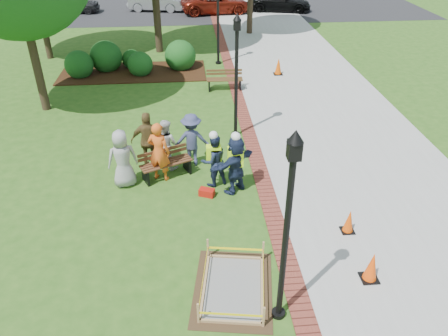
{
  "coord_description": "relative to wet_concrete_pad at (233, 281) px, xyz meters",
  "views": [
    {
      "loc": [
        -0.4,
        -8.9,
        7.31
      ],
      "look_at": [
        0.5,
        1.2,
        1.0
      ],
      "focal_mm": 35.0,
      "sensor_mm": 36.0,
      "label": 1
    }
  ],
  "objects": [
    {
      "name": "ground",
      "position": [
        -0.4,
        2.22,
        -0.23
      ],
      "size": [
        100.0,
        100.0,
        0.0
      ],
      "primitive_type": "plane",
      "color": "#285116",
      "rests_on": "ground"
    },
    {
      "name": "sidewalk",
      "position": [
        4.6,
        12.22,
        -0.22
      ],
      "size": [
        6.0,
        60.0,
        0.02
      ],
      "primitive_type": "cube",
      "color": "#9E9E99",
      "rests_on": "ground"
    },
    {
      "name": "brick_edging",
      "position": [
        1.35,
        12.22,
        -0.22
      ],
      "size": [
        0.5,
        60.0,
        0.03
      ],
      "primitive_type": "cube",
      "color": "maroon",
      "rests_on": "ground"
    },
    {
      "name": "mulch_bed",
      "position": [
        -3.4,
        14.22,
        -0.21
      ],
      "size": [
        7.0,
        3.0,
        0.05
      ],
      "primitive_type": "cube",
      "color": "#381E0F",
      "rests_on": "ground"
    },
    {
      "name": "parking_lot",
      "position": [
        -0.4,
        29.22,
        -0.23
      ],
      "size": [
        36.0,
        12.0,
        0.01
      ],
      "primitive_type": "cube",
      "color": "black",
      "rests_on": "ground"
    },
    {
      "name": "wet_concrete_pad",
      "position": [
        0.0,
        0.0,
        0.0
      ],
      "size": [
        2.04,
        2.54,
        0.55
      ],
      "color": "#47331E",
      "rests_on": "ground"
    },
    {
      "name": "bench_near",
      "position": [
        -1.55,
        4.69,
        0.04
      ],
      "size": [
        1.64,
        1.11,
        0.85
      ],
      "color": "brown",
      "rests_on": "ground"
    },
    {
      "name": "bench_far",
      "position": [
        0.85,
        11.63,
        0.04
      ],
      "size": [
        1.59,
        0.58,
        0.85
      ],
      "color": "brown",
      "rests_on": "ground"
    },
    {
      "name": "cone_front",
      "position": [
        3.07,
        0.01,
        0.14
      ],
      "size": [
        0.39,
        0.39,
        0.77
      ],
      "color": "black",
      "rests_on": "ground"
    },
    {
      "name": "cone_back",
      "position": [
        3.13,
        1.66,
        0.09
      ],
      "size": [
        0.34,
        0.34,
        0.67
      ],
      "color": "black",
      "rests_on": "ground"
    },
    {
      "name": "cone_far",
      "position": [
        3.6,
        13.32,
        0.16
      ],
      "size": [
        0.41,
        0.41,
        0.82
      ],
      "color": "black",
      "rests_on": "ground"
    },
    {
      "name": "toolbox",
      "position": [
        -0.38,
        3.57,
        -0.13
      ],
      "size": [
        0.49,
        0.39,
        0.22
      ],
      "primitive_type": "cube",
      "rotation": [
        0.0,
        0.0,
        -0.4
      ],
      "color": "#AE160D",
      "rests_on": "ground"
    },
    {
      "name": "lamp_near",
      "position": [
        0.85,
        -0.78,
        2.25
      ],
      "size": [
        0.28,
        0.28,
        4.26
      ],
      "color": "black",
      "rests_on": "ground"
    },
    {
      "name": "lamp_mid",
      "position": [
        0.85,
        7.22,
        2.25
      ],
      "size": [
        0.28,
        0.28,
        4.26
      ],
      "color": "black",
      "rests_on": "ground"
    },
    {
      "name": "lamp_far",
      "position": [
        0.85,
        15.22,
        2.25
      ],
      "size": [
        0.28,
        0.28,
        4.26
      ],
      "color": "black",
      "rests_on": "ground"
    },
    {
      "name": "shrub_a",
      "position": [
        -5.85,
        13.89,
        -0.23
      ],
      "size": [
        1.34,
        1.34,
        1.34
      ],
      "primitive_type": "sphere",
      "color": "#164E19",
      "rests_on": "ground"
    },
    {
      "name": "shrub_b",
      "position": [
        -4.7,
        14.73,
        -0.23
      ],
      "size": [
        1.55,
        1.55,
        1.55
      ],
      "primitive_type": "sphere",
      "color": "#164E19",
      "rests_on": "ground"
    },
    {
      "name": "shrub_c",
      "position": [
        -3.0,
        13.89,
        -0.23
      ],
      "size": [
        1.2,
        1.2,
        1.2
      ],
      "primitive_type": "sphere",
      "color": "#164E19",
      "rests_on": "ground"
    },
    {
      "name": "shrub_d",
      "position": [
        -1.07,
        14.62,
        -0.23
      ],
      "size": [
        1.53,
        1.53,
        1.53
      ],
      "primitive_type": "sphere",
      "color": "#164E19",
      "rests_on": "ground"
    },
    {
      "name": "shrub_e",
      "position": [
        -3.5,
        15.02,
        -0.23
      ],
      "size": [
        0.97,
        0.97,
        0.97
      ],
      "primitive_type": "sphere",
      "color": "#164E19",
      "rests_on": "ground"
    },
    {
      "name": "casual_person_a",
      "position": [
        -2.76,
        4.35,
        0.66
      ],
      "size": [
        0.65,
        0.5,
        1.78
      ],
      "color": "gray",
      "rests_on": "ground"
    },
    {
      "name": "casual_person_b",
      "position": [
        -1.72,
        4.59,
        0.7
      ],
      "size": [
        0.7,
        0.58,
        1.86
      ],
      "color": "#E3581A",
      "rests_on": "ground"
    },
    {
      "name": "casual_person_c",
      "position": [
        -1.55,
        5.28,
        0.57
      ],
      "size": [
        0.61,
        0.57,
        1.62
      ],
      "color": "silver",
      "rests_on": "ground"
    },
    {
      "name": "casual_person_d",
      "position": [
        -2.06,
        5.3,
        0.7
      ],
      "size": [
        0.62,
        0.42,
        1.87
      ],
      "color": "brown",
      "rests_on": "ground"
    },
    {
      "name": "casual_person_e",
      "position": [
        -0.74,
        5.37,
        0.63
      ],
      "size": [
        0.56,
        0.36,
        1.74
      ],
      "color": "#363B5F",
      "rests_on": "ground"
    },
    {
      "name": "hivis_worker_a",
      "position": [
        0.46,
        3.76,
        0.71
      ],
      "size": [
        0.66,
        0.63,
        1.9
      ],
      "color": "#1B1E46",
      "rests_on": "ground"
    },
    {
      "name": "hivis_worker_b",
      "position": [
        0.46,
        3.89,
        0.68
      ],
      "size": [
        0.61,
        0.64,
        1.84
      ],
      "color": "#17223C",
      "rests_on": "ground"
    },
    {
      "name": "hivis_worker_c",
      "position": [
        -0.13,
        4.15,
        0.65
      ],
      "size": [
        0.6,
        0.5,
        1.76
      ],
      "color": "#18293E",
      "rests_on": "ground"
    },
    {
      "name": "parked_car_a",
      "position": [
        -9.01,
        27.76,
        -0.23
      ],
      "size": [
        2.14,
        4.61,
        1.48
      ],
      "primitive_type": "imported",
      "rotation": [
        0.0,
        0.0,
        1.53
      ],
      "color": "#252528",
      "rests_on": "ground"
    },
    {
      "name": "parked_car_b",
      "position": [
        -2.82,
        27.86,
        -0.23
      ],
      "size": [
        2.78,
        4.87,
        1.5
      ],
      "primitive_type": "imported",
      "rotation": [
        0.0,
        0.0,
        1.39
      ],
      "color": "#9E9DA2",
      "rests_on": "ground"
    },
    {
      "name": "parked_car_c",
      "position": [
        1.6,
        26.72,
        -0.23
      ],
      "size": [
        2.57,
        4.92,
        1.54
      ],
      "primitive_type": "imported",
      "rotation": [
        0.0,
        0.0,
        1.68
      ],
      "color": "maroon",
      "rests_on": "ground"
    },
    {
      "name": "parked_car_d",
      "position": [
        6.3,
        27.01,
        -0.23
      ],
      "size": [
        2.98,
        4.93,
        1.5
      ],
      "primitive_type": "imported",
      "rotation": [
        0.0,
        0.0,
        1.35
      ],
      "color": "black",
      "rests_on": "ground"
    }
  ]
}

